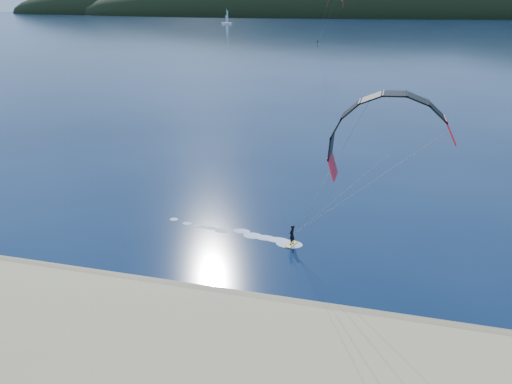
% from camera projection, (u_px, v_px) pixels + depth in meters
% --- Properties ---
extents(ground, '(1800.00, 1800.00, 0.00)m').
position_uv_depth(ground, '(187.00, 346.00, 25.97)').
color(ground, '#071735').
rests_on(ground, ground).
extents(wet_sand, '(220.00, 2.50, 0.10)m').
position_uv_depth(wet_sand, '(216.00, 299.00, 30.01)').
color(wet_sand, '#876E4E').
rests_on(wet_sand, ground).
extents(headland, '(1200.00, 310.00, 140.00)m').
position_uv_depth(headland, '(393.00, 16.00, 698.93)').
color(headland, black).
rests_on(headland, ground).
extents(kitesurfer_near, '(20.78, 7.83, 12.36)m').
position_uv_depth(kitesurfer_near, '(381.00, 158.00, 28.16)').
color(kitesurfer_near, gold).
rests_on(kitesurfer_near, ground).
extents(kitesurfer_far, '(11.10, 5.51, 17.54)m').
position_uv_depth(kitesurfer_far, '(335.00, 6.00, 205.54)').
color(kitesurfer_far, gold).
rests_on(kitesurfer_far, ground).
extents(sailboat, '(8.84, 5.63, 12.47)m').
position_uv_depth(sailboat, '(227.00, 23.00, 421.87)').
color(sailboat, white).
rests_on(sailboat, ground).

